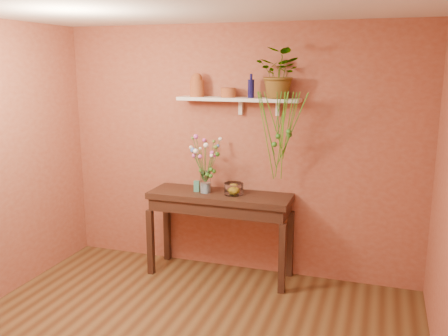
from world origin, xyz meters
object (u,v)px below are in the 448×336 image
sideboard (220,205)px  terracotta_jug (197,85)px  spider_plant (280,73)px  glass_vase (205,184)px  glass_bowl (234,189)px  blue_bottle (251,88)px  bouquet (205,155)px

sideboard → terracotta_jug: terracotta_jug is taller
terracotta_jug → spider_plant: size_ratio=0.50×
glass_vase → glass_bowl: bearing=5.1°
sideboard → blue_bottle: blue_bottle is taller
blue_bottle → spider_plant: 0.34m
blue_bottle → terracotta_jug: bearing=179.8°
blue_bottle → bouquet: (-0.46, -0.15, -0.70)m
blue_bottle → glass_vase: blue_bottle is taller
spider_plant → glass_vase: 1.39m
sideboard → glass_bowl: 0.24m
spider_plant → glass_vase: size_ratio=2.18×
terracotta_jug → glass_bowl: terracotta_jug is taller
sideboard → glass_bowl: size_ratio=7.51×
glass_bowl → blue_bottle: bearing=41.1°
terracotta_jug → spider_plant: bearing=-1.2°
bouquet → spider_plant: bearing=10.3°
sideboard → spider_plant: bearing=10.6°
sideboard → terracotta_jug: size_ratio=6.16×
bouquet → glass_bowl: 0.47m
sideboard → blue_bottle: bearing=23.4°
blue_bottle → bouquet: size_ratio=0.48×
terracotta_jug → spider_plant: (0.90, -0.02, 0.13)m
sideboard → glass_bowl: glass_bowl is taller
blue_bottle → sideboard: bearing=-156.6°
glass_vase → bouquet: bouquet is taller
sideboard → glass_vase: bearing=-171.1°
terracotta_jug → blue_bottle: 0.60m
spider_plant → glass_bowl: size_ratio=2.45×
blue_bottle → glass_vase: (-0.45, -0.15, -1.01)m
bouquet → glass_vase: bearing=20.9°
terracotta_jug → blue_bottle: terracotta_jug is taller
terracotta_jug → bouquet: terracotta_jug is taller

